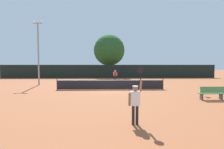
% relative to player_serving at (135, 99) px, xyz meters
% --- Properties ---
extents(ground_plane, '(120.00, 120.00, 0.00)m').
position_rel_player_serving_xyz_m(ground_plane, '(-0.84, 10.76, -1.08)').
color(ground_plane, '#9E5633').
extents(tennis_net, '(10.62, 0.08, 1.07)m').
position_rel_player_serving_xyz_m(tennis_net, '(-0.84, 10.76, -0.57)').
color(tennis_net, '#232328').
rests_on(tennis_net, ground).
extents(perimeter_fence, '(38.80, 0.12, 2.39)m').
position_rel_player_serving_xyz_m(perimeter_fence, '(-0.84, 26.02, 0.11)').
color(perimeter_fence, black).
rests_on(perimeter_fence, ground).
extents(player_serving, '(0.67, 0.39, 2.47)m').
position_rel_player_serving_xyz_m(player_serving, '(0.00, 0.00, 0.00)').
color(player_serving, white).
rests_on(player_serving, ground).
extents(player_receiving, '(0.57, 0.23, 1.58)m').
position_rel_player_serving_xyz_m(player_receiving, '(0.05, 20.16, -0.12)').
color(player_receiving, red).
rests_on(player_receiving, ground).
extents(tennis_ball, '(0.07, 0.07, 0.07)m').
position_rel_player_serving_xyz_m(tennis_ball, '(0.74, 7.85, -1.05)').
color(tennis_ball, '#CCE033').
rests_on(tennis_ball, ground).
extents(spare_racket, '(0.28, 0.52, 0.04)m').
position_rel_player_serving_xyz_m(spare_racket, '(6.43, 6.22, -1.06)').
color(spare_racket, black).
rests_on(spare_racket, ground).
extents(courtside_bench, '(1.80, 0.44, 0.95)m').
position_rel_player_serving_xyz_m(courtside_bench, '(6.23, 5.22, -0.60)').
color(courtside_bench, '#478C4C').
rests_on(courtside_bench, ground).
extents(light_pole, '(1.18, 0.28, 7.66)m').
position_rel_player_serving_xyz_m(light_pole, '(-9.41, 15.04, 3.31)').
color(light_pole, gray).
rests_on(light_pole, ground).
extents(large_tree, '(6.06, 6.06, 8.26)m').
position_rel_player_serving_xyz_m(large_tree, '(-0.73, 29.10, 4.14)').
color(large_tree, brown).
rests_on(large_tree, ground).
extents(parked_car_near, '(2.24, 4.34, 1.69)m').
position_rel_player_serving_xyz_m(parked_car_near, '(-3.82, 31.16, -0.30)').
color(parked_car_near, '#B7B7BC').
rests_on(parked_car_near, ground).
extents(parked_car_mid, '(2.04, 4.26, 1.69)m').
position_rel_player_serving_xyz_m(parked_car_mid, '(1.29, 31.42, -0.30)').
color(parked_car_mid, navy).
rests_on(parked_car_mid, ground).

